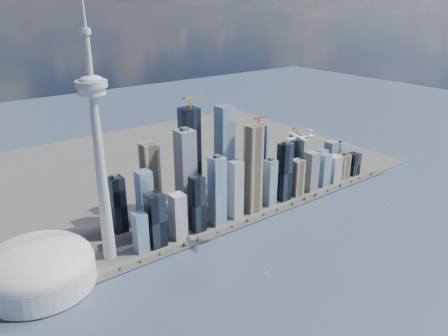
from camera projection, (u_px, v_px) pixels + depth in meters
ground at (325, 276)px, 833.55m from camera, size 4000.00×4000.00×0.00m
seawall at (242, 225)px, 1017.74m from camera, size 1100.00×22.00×4.00m
land at (149, 169)px, 1350.76m from camera, size 1400.00×900.00×3.00m
shoreline_trees at (242, 222)px, 1015.29m from camera, size 960.53×7.20×8.80m
skyscraper_cluster at (238, 174)px, 1084.64m from camera, size 736.00×142.00×282.54m
needle_tower at (98, 148)px, 807.29m from camera, size 56.00×56.00×550.50m
dome_stadium at (38, 267)px, 791.38m from camera, size 200.00×200.00×86.00m
airplane at (299, 138)px, 863.33m from camera, size 70.97×63.13×17.40m
sailboat_west at (267, 271)px, 842.49m from camera, size 6.26×2.63×8.64m
sailboat_east at (387, 204)px, 1118.33m from camera, size 7.44×3.56×10.33m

